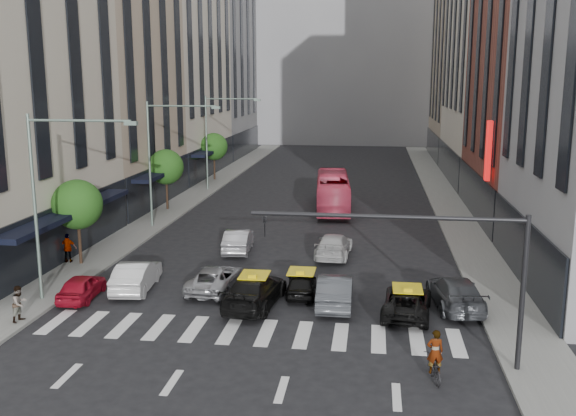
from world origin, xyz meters
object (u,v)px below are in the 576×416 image
at_px(motorcycle, 434,368).
at_px(car_white_front, 136,275).
at_px(taxi_center, 301,283).
at_px(pedestrian_far, 68,248).
at_px(bus, 333,192).
at_px(streetlamp_mid, 162,147).
at_px(taxi_left, 255,291).
at_px(streetlamp_far, 216,130).
at_px(pedestrian_near, 20,304).
at_px(streetlamp_near, 52,183).
at_px(car_red, 82,287).

bearing_deg(motorcycle, car_white_front, -38.35).
height_order(taxi_center, pedestrian_far, pedestrian_far).
height_order(car_white_front, motorcycle, car_white_front).
height_order(motorcycle, pedestrian_far, pedestrian_far).
relative_size(car_white_front, bus, 0.43).
relative_size(streetlamp_mid, taxi_left, 1.70).
bearing_deg(streetlamp_far, streetlamp_mid, -90.00).
distance_m(streetlamp_far, bus, 14.79).
height_order(bus, pedestrian_far, bus).
bearing_deg(pedestrian_far, taxi_left, 149.03).
height_order(streetlamp_mid, pedestrian_near, streetlamp_mid).
xyz_separation_m(car_white_front, taxi_center, (8.56, 0.30, -0.16)).
xyz_separation_m(taxi_center, pedestrian_near, (-11.96, -5.56, 0.36)).
bearing_deg(car_white_front, taxi_center, 176.44).
distance_m(streetlamp_far, taxi_left, 33.14).
bearing_deg(streetlamp_near, pedestrian_far, 112.75).
height_order(streetlamp_far, car_white_front, streetlamp_far).
distance_m(streetlamp_far, motorcycle, 42.16).
relative_size(streetlamp_far, taxi_center, 2.52).
bearing_deg(motorcycle, streetlamp_far, -73.77).
xyz_separation_m(bus, motorcycle, (5.66, -30.19, -1.07)).
height_order(streetlamp_mid, pedestrian_far, streetlamp_mid).
height_order(taxi_center, motorcycle, taxi_center).
relative_size(streetlamp_far, motorcycle, 5.25).
height_order(streetlamp_near, bus, streetlamp_near).
height_order(streetlamp_near, motorcycle, streetlamp_near).
relative_size(streetlamp_near, streetlamp_far, 1.00).
height_order(taxi_center, bus, bus).
bearing_deg(streetlamp_far, taxi_center, -68.48).
distance_m(taxi_left, bus, 23.62).
bearing_deg(streetlamp_mid, streetlamp_far, 90.00).
xyz_separation_m(taxi_center, motorcycle, (5.82, -8.58, -0.16)).
bearing_deg(bus, motorcycle, 96.11).
relative_size(streetlamp_far, taxi_left, 1.70).
xyz_separation_m(streetlamp_mid, bus, (11.77, 8.19, -4.39)).
bearing_deg(car_white_front, pedestrian_far, -39.75).
xyz_separation_m(car_white_front, pedestrian_near, (-3.40, -5.26, 0.20)).
relative_size(streetlamp_mid, streetlamp_far, 1.00).
bearing_deg(streetlamp_near, car_red, 31.79).
bearing_deg(car_white_front, streetlamp_mid, -83.03).
distance_m(taxi_center, pedestrian_far, 14.59).
height_order(car_red, taxi_left, taxi_left).
distance_m(streetlamp_far, pedestrian_far, 26.49).
distance_m(car_red, motorcycle, 17.80).
height_order(car_white_front, taxi_center, car_white_front).
height_order(streetlamp_far, car_red, streetlamp_far).
bearing_deg(motorcycle, taxi_center, -64.24).
height_order(bus, pedestrian_near, bus).
xyz_separation_m(motorcycle, pedestrian_far, (-19.98, 12.09, 0.56)).
bearing_deg(car_red, streetlamp_far, -92.18).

